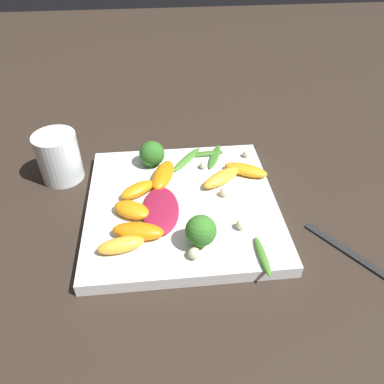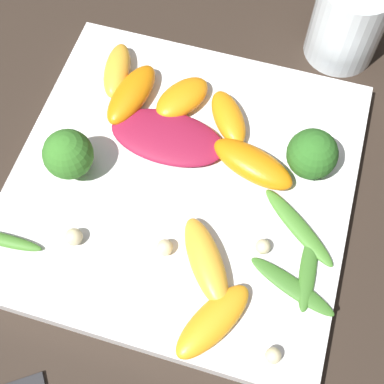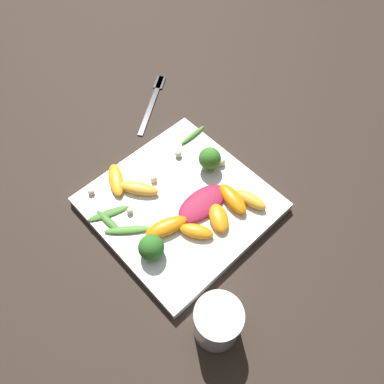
# 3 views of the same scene
# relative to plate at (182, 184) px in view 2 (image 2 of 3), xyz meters

# --- Properties ---
(ground_plane) EXTENTS (2.40, 2.40, 0.00)m
(ground_plane) POSITION_rel_plate_xyz_m (0.00, 0.00, -0.01)
(ground_plane) COLOR #2D231C
(plate) EXTENTS (0.29, 0.29, 0.02)m
(plate) POSITION_rel_plate_xyz_m (0.00, 0.00, 0.00)
(plate) COLOR white
(plate) RESTS_ON ground_plane
(drinking_glass) EXTENTS (0.07, 0.07, 0.08)m
(drinking_glass) POSITION_rel_plate_xyz_m (0.20, -0.11, 0.03)
(drinking_glass) COLOR white
(drinking_glass) RESTS_ON ground_plane
(radicchio_leaf_0) EXTENTS (0.06, 0.11, 0.01)m
(radicchio_leaf_0) POSITION_rel_plate_xyz_m (0.03, 0.02, 0.02)
(radicchio_leaf_0) COLOR maroon
(radicchio_leaf_0) RESTS_ON plate
(orange_segment_0) EXTENTS (0.07, 0.04, 0.02)m
(orange_segment_0) POSITION_rel_plate_xyz_m (0.09, 0.09, 0.02)
(orange_segment_0) COLOR #FCAD33
(orange_segment_0) RESTS_ON plate
(orange_segment_1) EXTENTS (0.08, 0.06, 0.02)m
(orange_segment_1) POSITION_rel_plate_xyz_m (-0.11, -0.06, 0.02)
(orange_segment_1) COLOR orange
(orange_segment_1) RESTS_ON plate
(orange_segment_2) EXTENTS (0.06, 0.05, 0.02)m
(orange_segment_2) POSITION_rel_plate_xyz_m (0.07, -0.02, 0.02)
(orange_segment_2) COLOR orange
(orange_segment_2) RESTS_ON plate
(orange_segment_3) EXTENTS (0.07, 0.06, 0.02)m
(orange_segment_3) POSITION_rel_plate_xyz_m (0.08, 0.02, 0.02)
(orange_segment_3) COLOR orange
(orange_segment_3) RESTS_ON plate
(orange_segment_4) EXTENTS (0.08, 0.04, 0.02)m
(orange_segment_4) POSITION_rel_plate_xyz_m (0.07, 0.07, 0.02)
(orange_segment_4) COLOR orange
(orange_segment_4) RESTS_ON plate
(orange_segment_5) EXTENTS (0.05, 0.08, 0.02)m
(orange_segment_5) POSITION_rel_plate_xyz_m (0.03, -0.06, 0.02)
(orange_segment_5) COLOR orange
(orange_segment_5) RESTS_ON plate
(orange_segment_6) EXTENTS (0.08, 0.06, 0.02)m
(orange_segment_6) POSITION_rel_plate_xyz_m (-0.07, -0.04, 0.02)
(orange_segment_6) COLOR #FCAD33
(orange_segment_6) RESTS_ON plate
(broccoli_floret_0) EXTENTS (0.04, 0.04, 0.04)m
(broccoli_floret_0) POSITION_rel_plate_xyz_m (0.04, -0.10, 0.03)
(broccoli_floret_0) COLOR #84AD5B
(broccoli_floret_0) RESTS_ON plate
(broccoli_floret_1) EXTENTS (0.04, 0.04, 0.05)m
(broccoli_floret_1) POSITION_rel_plate_xyz_m (-0.02, 0.09, 0.04)
(broccoli_floret_1) COLOR #84AD5B
(broccoli_floret_1) RESTS_ON plate
(arugula_sprig_0) EXTENTS (0.04, 0.08, 0.00)m
(arugula_sprig_0) POSITION_rel_plate_xyz_m (-0.07, -0.11, 0.01)
(arugula_sprig_0) COLOR #3D7528
(arugula_sprig_0) RESTS_ON plate
(arugula_sprig_1) EXTENTS (0.07, 0.02, 0.01)m
(arugula_sprig_1) POSITION_rel_plate_xyz_m (-0.05, -0.12, 0.01)
(arugula_sprig_1) COLOR #3D7528
(arugula_sprig_1) RESTS_ON plate
(arugula_sprig_2) EXTENTS (0.06, 0.08, 0.01)m
(arugula_sprig_2) POSITION_rel_plate_xyz_m (-0.02, -0.11, 0.01)
(arugula_sprig_2) COLOR #47842D
(arugula_sprig_2) RESTS_ON plate
(arugula_sprig_3) EXTENTS (0.01, 0.07, 0.01)m
(arugula_sprig_3) POSITION_rel_plate_xyz_m (-0.10, 0.12, 0.01)
(arugula_sprig_3) COLOR #47842D
(arugula_sprig_3) RESTS_ON plate
(macadamia_nut_0) EXTENTS (0.02, 0.02, 0.02)m
(macadamia_nut_0) POSITION_rel_plate_xyz_m (-0.01, 0.11, 0.02)
(macadamia_nut_0) COLOR beige
(macadamia_nut_0) RESTS_ON plate
(macadamia_nut_1) EXTENTS (0.01, 0.01, 0.01)m
(macadamia_nut_1) POSITION_rel_plate_xyz_m (-0.12, -0.11, 0.02)
(macadamia_nut_1) COLOR beige
(macadamia_nut_1) RESTS_ON plate
(macadamia_nut_2) EXTENTS (0.01, 0.01, 0.01)m
(macadamia_nut_2) POSITION_rel_plate_xyz_m (-0.07, -0.01, 0.02)
(macadamia_nut_2) COLOR beige
(macadamia_nut_2) RESTS_ON plate
(macadamia_nut_3) EXTENTS (0.01, 0.01, 0.01)m
(macadamia_nut_3) POSITION_rel_plate_xyz_m (-0.08, 0.07, 0.02)
(macadamia_nut_3) COLOR beige
(macadamia_nut_3) RESTS_ON plate
(macadamia_nut_4) EXTENTS (0.01, 0.01, 0.01)m
(macadamia_nut_4) POSITION_rel_plate_xyz_m (-0.04, -0.08, 0.02)
(macadamia_nut_4) COLOR beige
(macadamia_nut_4) RESTS_ON plate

